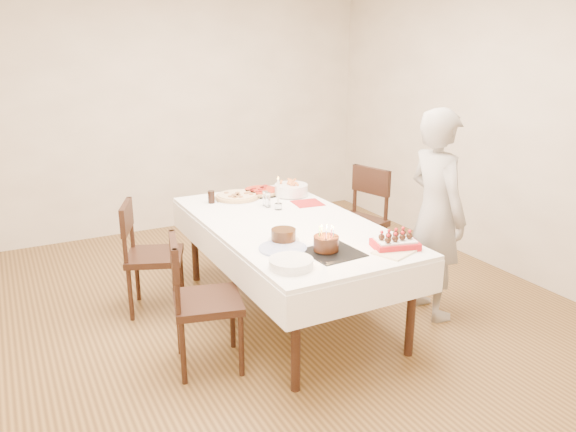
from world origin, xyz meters
name	(u,v)px	position (x,y,z in m)	size (l,w,h in m)	color
floor	(279,312)	(0.00, 0.00, 0.00)	(5.00, 5.00, 0.00)	#4E361B
wall_back	(176,108)	(0.00, 2.50, 1.35)	(4.50, 0.04, 2.70)	beige
wall_right	(501,123)	(2.25, 0.00, 1.35)	(0.04, 5.00, 2.70)	beige
dining_table	(288,268)	(0.06, -0.03, 0.38)	(1.14, 2.14, 0.75)	white
chair_right_savory	(355,223)	(0.96, 0.38, 0.49)	(0.50, 0.50, 0.98)	black
chair_left_savory	(155,256)	(-0.83, 0.51, 0.45)	(0.46, 0.46, 0.90)	black
chair_left_dessert	(208,302)	(-0.74, -0.45, 0.46)	(0.47, 0.47, 0.91)	black
person	(436,215)	(1.06, -0.54, 0.80)	(0.59, 0.39, 1.61)	#9D9994
pizza_white	(237,197)	(-0.02, 0.75, 0.77)	(0.40, 0.40, 0.04)	beige
pizza_pepperoni	(261,191)	(0.23, 0.80, 0.77)	(0.35, 0.35, 0.04)	red
red_placemat	(308,203)	(0.45, 0.35, 0.75)	(0.24, 0.24, 0.01)	#B21E1E
pasta_bowl	(291,190)	(0.44, 0.63, 0.80)	(0.29, 0.29, 0.09)	white
taper_candle	(278,193)	(0.15, 0.30, 0.89)	(0.06, 0.06, 0.28)	white
shaker_pair	(268,200)	(0.11, 0.40, 0.81)	(0.10, 0.10, 0.12)	white
cola_glass	(211,197)	(-0.26, 0.73, 0.80)	(0.06, 0.06, 0.11)	black
layer_cake	(283,235)	(-0.16, -0.39, 0.79)	(0.22, 0.22, 0.09)	black
cake_board	(333,253)	(0.03, -0.73, 0.75)	(0.33, 0.33, 0.01)	black
birthday_cake	(326,238)	(0.00, -0.69, 0.84)	(0.17, 0.17, 0.16)	#37180F
strawberry_box	(395,243)	(0.44, -0.85, 0.79)	(0.29, 0.19, 0.07)	#A91319
box_lid	(397,252)	(0.41, -0.90, 0.75)	(0.30, 0.20, 0.03)	beige
plate_stack	(291,263)	(-0.32, -0.82, 0.78)	(0.27, 0.27, 0.06)	white
china_plate	(283,248)	(-0.23, -0.52, 0.76)	(0.32, 0.32, 0.01)	white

